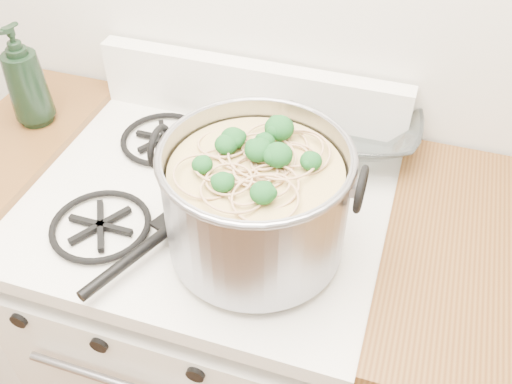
% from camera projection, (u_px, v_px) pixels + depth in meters
% --- Properties ---
extents(gas_range, '(0.76, 0.66, 0.92)m').
position_uv_depth(gas_range, '(217.00, 325.00, 1.53)').
color(gas_range, white).
rests_on(gas_range, ground).
extents(counter_left, '(0.25, 0.65, 0.92)m').
position_uv_depth(counter_left, '(52.00, 272.00, 1.63)').
color(counter_left, silver).
rests_on(counter_left, ground).
extents(stock_pot, '(0.37, 0.34, 0.23)m').
position_uv_depth(stock_pot, '(256.00, 202.00, 1.02)').
color(stock_pot, gray).
rests_on(stock_pot, gas_range).
extents(spatula, '(0.38, 0.40, 0.02)m').
position_uv_depth(spatula, '(185.00, 217.00, 1.13)').
color(spatula, black).
rests_on(spatula, gas_range).
extents(glass_bowl, '(0.14, 0.14, 0.03)m').
position_uv_depth(glass_bowl, '(352.00, 133.00, 1.33)').
color(glass_bowl, white).
rests_on(glass_bowl, gas_range).
extents(bottle, '(0.12, 0.12, 0.25)m').
position_uv_depth(bottle, '(24.00, 76.00, 1.31)').
color(bottle, black).
rests_on(bottle, counter_left).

